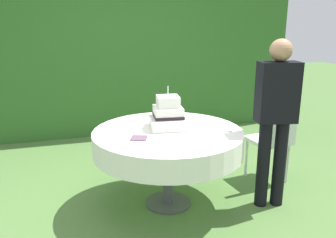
# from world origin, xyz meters

# --- Properties ---
(ground_plane) EXTENTS (20.00, 20.00, 0.00)m
(ground_plane) POSITION_xyz_m (0.00, 0.00, 0.00)
(ground_plane) COLOR #547A3D
(foliage_hedge) EXTENTS (5.52, 0.43, 2.64)m
(foliage_hedge) POSITION_xyz_m (0.00, 2.54, 1.32)
(foliage_hedge) COLOR #336628
(foliage_hedge) RESTS_ON ground_plane
(cake_table) EXTENTS (1.41, 1.41, 0.76)m
(cake_table) POSITION_xyz_m (0.00, 0.00, 0.65)
(cake_table) COLOR #4C4C51
(cake_table) RESTS_ON ground_plane
(wedding_cake) EXTENTS (0.38, 0.38, 0.41)m
(wedding_cake) POSITION_xyz_m (0.03, 0.10, 0.88)
(wedding_cake) COLOR white
(wedding_cake) RESTS_ON cake_table
(serving_plate_near) EXTENTS (0.11, 0.11, 0.01)m
(serving_plate_near) POSITION_xyz_m (0.34, -0.16, 0.76)
(serving_plate_near) COLOR white
(serving_plate_near) RESTS_ON cake_table
(serving_plate_far) EXTENTS (0.11, 0.11, 0.01)m
(serving_plate_far) POSITION_xyz_m (0.54, -0.15, 0.76)
(serving_plate_far) COLOR white
(serving_plate_far) RESTS_ON cake_table
(serving_plate_left) EXTENTS (0.13, 0.13, 0.01)m
(serving_plate_left) POSITION_xyz_m (0.16, -0.32, 0.76)
(serving_plate_left) COLOR white
(serving_plate_left) RESTS_ON cake_table
(serving_plate_right) EXTENTS (0.12, 0.12, 0.01)m
(serving_plate_right) POSITION_xyz_m (0.32, -0.37, 0.76)
(serving_plate_right) COLOR white
(serving_plate_right) RESTS_ON cake_table
(napkin_stack) EXTENTS (0.18, 0.18, 0.01)m
(napkin_stack) POSITION_xyz_m (-0.31, -0.14, 0.76)
(napkin_stack) COLOR #6B4C60
(napkin_stack) RESTS_ON cake_table
(garden_chair) EXTENTS (0.44, 0.44, 0.89)m
(garden_chair) POSITION_xyz_m (1.23, 0.14, 0.54)
(garden_chair) COLOR white
(garden_chair) RESTS_ON ground_plane
(standing_person) EXTENTS (0.39, 0.27, 1.60)m
(standing_person) POSITION_xyz_m (0.95, -0.29, 0.93)
(standing_person) COLOR black
(standing_person) RESTS_ON ground_plane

